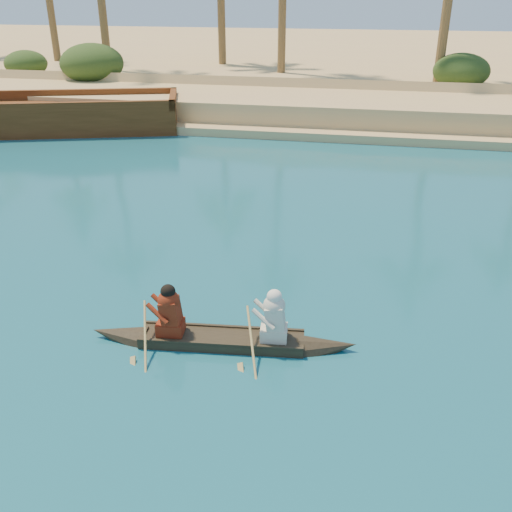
# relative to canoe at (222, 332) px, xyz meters

# --- Properties ---
(sandy_embankment) EXTENTS (150.00, 51.00, 1.50)m
(sandy_embankment) POSITION_rel_canoe_xyz_m (-8.00, 40.65, 0.26)
(sandy_embankment) COLOR tan
(sandy_embankment) RESTS_ON ground
(shrub_cluster) EXTENTS (100.00, 6.00, 2.40)m
(shrub_cluster) POSITION_rel_canoe_xyz_m (-8.00, 25.27, 0.93)
(shrub_cluster) COLOR #213C15
(shrub_cluster) RESTS_ON ground
(canoe) EXTENTS (5.11, 1.17, 1.40)m
(canoe) POSITION_rel_canoe_xyz_m (0.00, 0.00, 0.00)
(canoe) COLOR #31281A
(canoe) RESTS_ON ground
(barge_mid) EXTENTS (11.67, 6.83, 1.85)m
(barge_mid) POSITION_rel_canoe_xyz_m (-11.98, 15.77, 0.38)
(barge_mid) COLOR brown
(barge_mid) RESTS_ON ground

